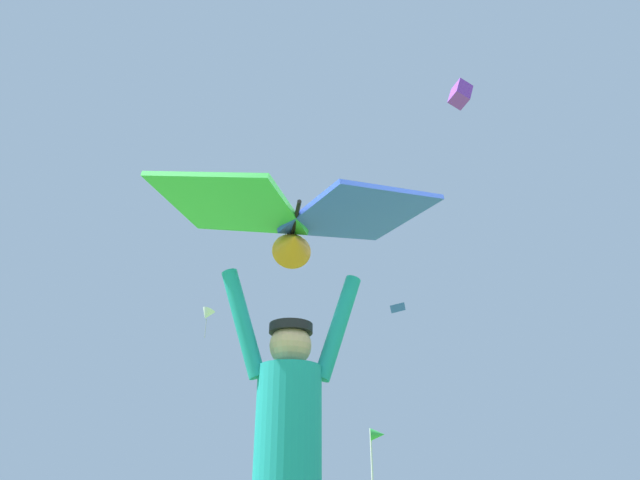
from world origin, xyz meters
TOP-DOWN VIEW (x-y plane):
  - kite_flyer_person at (0.04, -0.10)m, footprint 0.81×0.41m
  - held_stunt_kite at (0.06, -0.17)m, footprint 1.72×1.09m
  - distant_kite_purple_far_center at (5.05, 16.49)m, footprint 1.30×1.27m
  - distant_kite_red_mid_left at (-6.43, 20.73)m, footprint 0.86×0.88m
  - distant_kite_green_mid_right at (-0.69, 30.84)m, footprint 0.63×0.61m
  - distant_kite_blue_high_right at (1.96, 25.88)m, footprint 1.16×1.15m
  - distant_kite_white_low_right at (-10.73, 30.69)m, footprint 1.37×1.25m
  - marker_flag at (0.47, 8.46)m, footprint 0.30×0.24m

SIDE VIEW (x-z plane):
  - kite_flyer_person at x=0.04m, z-range -0.02..1.90m
  - marker_flag at x=0.47m, z-range 0.78..2.90m
  - held_stunt_kite at x=0.06m, z-range 2.05..2.45m
  - distant_kite_blue_high_right at x=1.96m, z-range 10.61..10.94m
  - distant_kite_white_low_right at x=-10.73m, z-range 11.36..13.49m
  - distant_kite_red_mid_left at x=-6.43m, z-range 15.17..15.56m
  - distant_kite_purple_far_center at x=5.05m, z-range 17.04..18.49m
  - distant_kite_green_mid_right at x=-0.69m, z-range 21.16..22.10m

